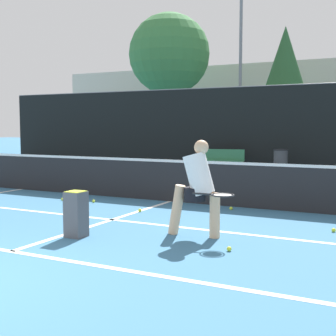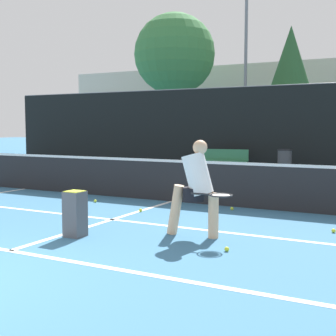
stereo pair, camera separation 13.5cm
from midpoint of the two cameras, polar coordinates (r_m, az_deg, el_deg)
The scene contains 20 objects.
court_baseline_near at distance 6.81m, azimuth -18.17°, elevation -9.55°, with size 11.00×0.10×0.01m, color white.
court_service_line at distance 8.62m, azimuth -6.38°, elevation -6.25°, with size 8.25×0.10×0.01m, color white.
court_center_mark at distance 8.59m, azimuth -6.53°, elevation -6.30°, with size 0.10×4.78×0.01m, color white.
net at distance 10.54m, azimuth 0.83°, elevation -1.35°, with size 11.09×0.09×1.07m.
fence_back at distance 17.59m, azimuth 12.29°, elevation 4.64°, with size 24.00×0.06×3.19m.
player_practicing at distance 7.18m, azimuth 4.01°, elevation -2.10°, with size 1.17×0.58×1.50m.
tennis_ball_scattered_0 at distance 8.01m, azimuth 19.99°, elevation -7.19°, with size 0.07×0.07×0.07m, color #D1E033.
tennis_ball_scattered_2 at distance 10.58m, azimuth -8.50°, elevation -3.99°, with size 0.07×0.07×0.07m, color #D1E033.
tennis_ball_scattered_3 at distance 11.00m, azimuth -12.17°, elevation -3.71°, with size 0.07×0.07×0.07m, color #D1E033.
tennis_ball_scattered_4 at distance 6.50m, azimuth 7.78°, elevation -9.77°, with size 0.07×0.07×0.07m, color #D1E033.
tennis_ball_scattered_5 at distance 9.35m, azimuth -2.95°, elevation -5.15°, with size 0.07×0.07×0.07m, color #D1E033.
tennis_ball_scattered_6 at distance 9.60m, azimuth 8.21°, elevation -4.92°, with size 0.07×0.07×0.07m, color #D1E033.
ball_hopper at distance 7.35m, azimuth -10.75°, elevation -5.37°, with size 0.28×0.28×0.71m.
courtside_bench at distance 17.11m, azimuth 7.12°, elevation 0.97°, with size 1.74×0.62×0.86m.
trash_bin at distance 16.45m, azimuth 14.25°, elevation 0.64°, with size 0.49×0.49×0.91m.
parked_car at distance 22.42m, azimuth 7.63°, elevation 2.38°, with size 1.82×4.42×1.52m.
floodlight_mast at distance 25.15m, azimuth 9.66°, elevation 15.48°, with size 1.10×0.24×10.07m.
tree_west at distance 27.27m, azimuth 0.96°, elevation 13.70°, with size 4.59×4.59×8.07m.
tree_mid at distance 25.42m, azimuth 14.86°, elevation 11.99°, with size 2.56×2.56×6.84m.
building_far at distance 30.09m, azimuth 19.01°, elevation 6.94°, with size 36.00×2.40×5.60m, color beige.
Camera 2 is at (4.85, -2.78, 1.70)m, focal length 50.00 mm.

